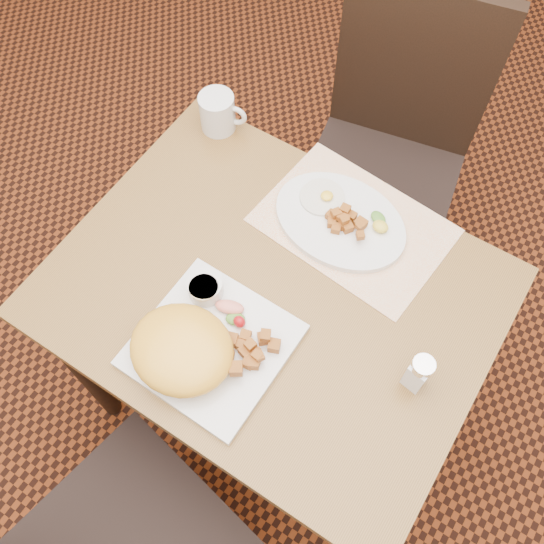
{
  "coord_description": "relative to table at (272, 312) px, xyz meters",
  "views": [
    {
      "loc": [
        0.3,
        -0.47,
        1.88
      ],
      "look_at": [
        -0.0,
        0.0,
        0.82
      ],
      "focal_mm": 40.0,
      "sensor_mm": 36.0,
      "label": 1
    }
  ],
  "objects": [
    {
      "name": "home_fries_ov",
      "position": [
        0.05,
        0.21,
        0.14
      ],
      "size": [
        0.1,
        0.07,
        0.04
      ],
      "color": "#AB5E1B",
      "rests_on": "plate_oval"
    },
    {
      "name": "plate_oval",
      "position": [
        0.04,
        0.22,
        0.12
      ],
      "size": [
        0.32,
        0.24,
        0.02
      ],
      "primitive_type": null,
      "rotation": [
        0.0,
        0.0,
        -0.06
      ],
      "color": "silver",
      "rests_on": "placemat"
    },
    {
      "name": "chair_far",
      "position": [
        -0.02,
        0.66,
        -0.1
      ],
      "size": [
        0.5,
        0.5,
        0.97
      ],
      "rotation": [
        0.0,
        0.0,
        3.34
      ],
      "color": "black",
      "rests_on": "ground"
    },
    {
      "name": "placemat",
      "position": [
        0.06,
        0.23,
        0.11
      ],
      "size": [
        0.43,
        0.32,
        0.0
      ],
      "primitive_type": "cube",
      "rotation": [
        0.0,
        0.0,
        -0.1
      ],
      "color": "white",
      "rests_on": "table"
    },
    {
      "name": "fried_egg",
      "position": [
        -0.02,
        0.25,
        0.13
      ],
      "size": [
        0.1,
        0.1,
        0.02
      ],
      "color": "white",
      "rests_on": "plate_oval"
    },
    {
      "name": "ramekin",
      "position": [
        -0.11,
        -0.08,
        0.15
      ],
      "size": [
        0.07,
        0.07,
        0.04
      ],
      "color": "silver",
      "rests_on": "plate_square"
    },
    {
      "name": "hollandaise_mound",
      "position": [
        -0.06,
        -0.22,
        0.16
      ],
      "size": [
        0.21,
        0.18,
        0.08
      ],
      "color": "yellow",
      "rests_on": "plate_square"
    },
    {
      "name": "table",
      "position": [
        0.0,
        0.0,
        0.0
      ],
      "size": [
        0.9,
        0.7,
        0.75
      ],
      "color": "brown",
      "rests_on": "ground"
    },
    {
      "name": "coffee_mug",
      "position": [
        -0.35,
        0.31,
        0.16
      ],
      "size": [
        0.11,
        0.08,
        0.1
      ],
      "color": "silver",
      "rests_on": "table"
    },
    {
      "name": "home_fries_sq",
      "position": [
        0.04,
        -0.15,
        0.14
      ],
      "size": [
        0.1,
        0.12,
        0.04
      ],
      "color": "#AB5E1B",
      "rests_on": "plate_square"
    },
    {
      "name": "garnish_ov",
      "position": [
        0.12,
        0.25,
        0.14
      ],
      "size": [
        0.06,
        0.06,
        0.02
      ],
      "color": "#387223",
      "rests_on": "plate_oval"
    },
    {
      "name": "plate_square",
      "position": [
        -0.03,
        -0.17,
        0.12
      ],
      "size": [
        0.28,
        0.28,
        0.02
      ],
      "primitive_type": "cube",
      "rotation": [
        0.0,
        0.0,
        -0.02
      ],
      "color": "silver",
      "rests_on": "table"
    },
    {
      "name": "ground",
      "position": [
        0.0,
        0.0,
        -0.64
      ],
      "size": [
        8.0,
        8.0,
        0.0
      ],
      "primitive_type": "plane",
      "color": "black",
      "rests_on": "ground"
    },
    {
      "name": "salt_shaker",
      "position": [
        0.34,
        -0.02,
        0.16
      ],
      "size": [
        0.05,
        0.05,
        0.1
      ],
      "color": "white",
      "rests_on": "table"
    },
    {
      "name": "garnish_sq",
      "position": [
        -0.03,
        -0.1,
        0.14
      ],
      "size": [
        0.08,
        0.06,
        0.03
      ],
      "color": "#387223",
      "rests_on": "plate_square"
    }
  ]
}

